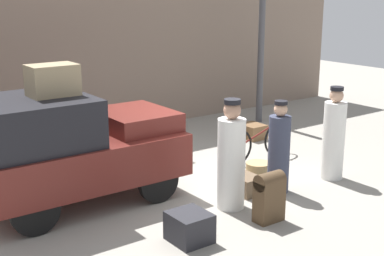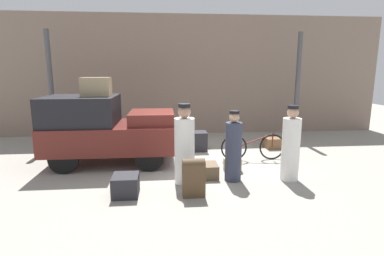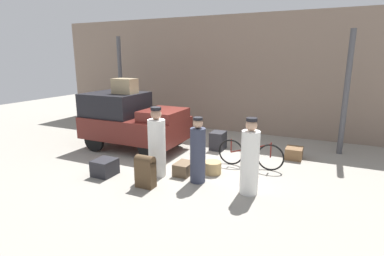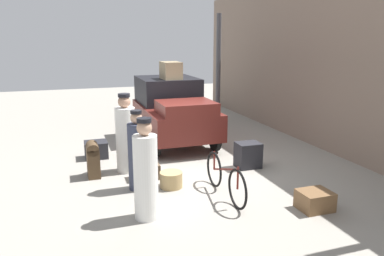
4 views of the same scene
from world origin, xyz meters
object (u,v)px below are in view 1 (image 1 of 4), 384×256
Objects in this scene: wicker_basket at (258,171)px; porter_with_bicycle at (279,151)px; truck at (68,146)px; trunk_wicker_pale at (170,144)px; trunk_umber_medium at (252,131)px; suitcase_black_upright at (269,195)px; trunk_on_truck_roof at (53,80)px; suitcase_small_leather at (245,184)px; porter_lifting_near_truck at (334,137)px; suitcase_tan_flat at (189,227)px; bicycle at (258,142)px; porter_standing_middle at (231,160)px.

wicker_basket is 0.86m from porter_with_bicycle.
truck is 3.48m from porter_with_bicycle.
trunk_wicker_pale is at bearing 21.54° from truck.
truck is 7.27× the size of wicker_basket.
truck is 5.18m from trunk_umber_medium.
trunk_on_truck_roof is (-2.28, 2.39, 1.62)m from suitcase_black_upright.
suitcase_small_leather is 3.46m from trunk_umber_medium.
trunk_on_truck_roof is at bearing 159.39° from porter_lifting_near_truck.
suitcase_tan_flat is (-2.45, -1.26, 0.05)m from wicker_basket.
suitcase_small_leather is at bearing 152.60° from porter_with_bicycle.
bicycle is 1.87m from suitcase_small_leather.
trunk_wicker_pale is 1.06× the size of trunk_umber_medium.
wicker_basket is at bearing -15.88° from trunk_on_truck_roof.
suitcase_small_leather is 0.75× the size of trunk_on_truck_roof.
wicker_basket is 0.63× the size of trunk_on_truck_roof.
wicker_basket is 0.59× the size of suitcase_black_upright.
trunk_wicker_pale reaches higher than wicker_basket.
wicker_basket is 1.82m from suitcase_black_upright.
suitcase_black_upright is 3.68m from trunk_on_truck_roof.
trunk_wicker_pale is at bearing 20.32° from trunk_on_truck_roof.
trunk_umber_medium is at bearing 45.67° from suitcase_small_leather.
wicker_basket is 0.82× the size of trunk_umber_medium.
wicker_basket is 0.82× the size of suitcase_tan_flat.
suitcase_small_leather is 0.99× the size of suitcase_tan_flat.
wicker_basket is 0.26× the size of porter_standing_middle.
porter_standing_middle is (1.98, -1.65, -0.17)m from truck.
truck is at bearing 0.00° from trunk_on_truck_roof.
truck is at bearing 163.31° from wicker_basket.
suitcase_tan_flat is at bearing -146.93° from bicycle.
porter_with_bicycle reaches higher than bicycle.
suitcase_tan_flat is (-3.58, -0.52, -0.57)m from porter_lifting_near_truck.
truck is 4.03m from bicycle.
truck is at bearing -167.17° from trunk_umber_medium.
bicycle is 2.55m from porter_standing_middle.
suitcase_tan_flat is at bearing 173.02° from suitcase_black_upright.
porter_lifting_near_truck is 3.14× the size of suitcase_small_leather.
wicker_basket is at bearing 147.00° from porter_lifting_near_truck.
suitcase_black_upright reaches higher than suitcase_tan_flat.
truck is at bearing 158.64° from porter_lifting_near_truck.
truck is 2.91m from trunk_wicker_pale.
bicycle is at bearing 37.28° from porter_standing_middle.
porter_standing_middle is 2.37m from porter_lifting_near_truck.
suitcase_tan_flat is (-1.86, -3.26, -0.09)m from trunk_wicker_pale.
porter_with_bicycle is 0.93× the size of porter_lifting_near_truck.
bicycle is 3.84m from suitcase_tan_flat.
porter_lifting_near_truck is 3.09× the size of suitcase_tan_flat.
bicycle reaches higher than suitcase_black_upright.
trunk_on_truck_roof reaches higher than suitcase_black_upright.
truck reaches higher than suitcase_tan_flat.
trunk_wicker_pale is 2.38m from suitcase_small_leather.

